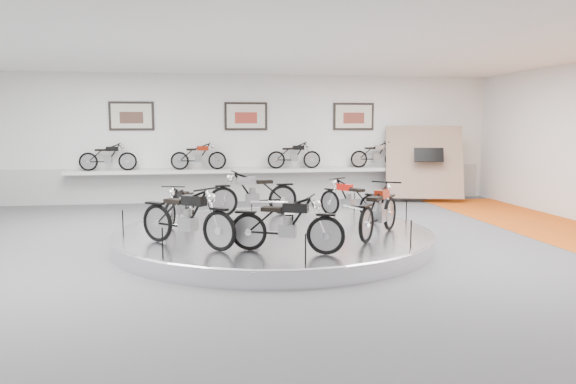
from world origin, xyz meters
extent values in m
plane|color=#4E4E50|center=(0.00, 0.00, 0.00)|extent=(16.00, 16.00, 0.00)
plane|color=white|center=(0.00, 0.00, 4.00)|extent=(16.00, 16.00, 0.00)
plane|color=white|center=(0.00, 7.00, 2.00)|extent=(16.00, 0.00, 16.00)
plane|color=white|center=(0.00, -7.00, 2.00)|extent=(16.00, 0.00, 16.00)
cube|color=#BCBCBA|center=(0.00, 6.98, 0.55)|extent=(15.68, 0.04, 1.10)
cylinder|color=silver|center=(0.00, 0.30, 0.15)|extent=(6.40, 6.40, 0.30)
torus|color=#B2B2BA|center=(0.00, 0.30, 0.27)|extent=(6.40, 6.40, 0.10)
cube|color=silver|center=(0.00, 6.70, 1.00)|extent=(11.00, 0.55, 0.10)
cube|color=beige|center=(-3.50, 6.96, 2.70)|extent=(1.35, 0.06, 0.88)
cube|color=beige|center=(0.00, 6.96, 2.70)|extent=(1.35, 0.06, 0.88)
cube|color=beige|center=(3.50, 6.96, 2.70)|extent=(1.35, 0.06, 0.88)
cube|color=#977964|center=(5.60, 6.10, 1.25)|extent=(2.56, 1.52, 2.30)
camera|label=1|loc=(-1.45, -10.84, 2.44)|focal=35.00mm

